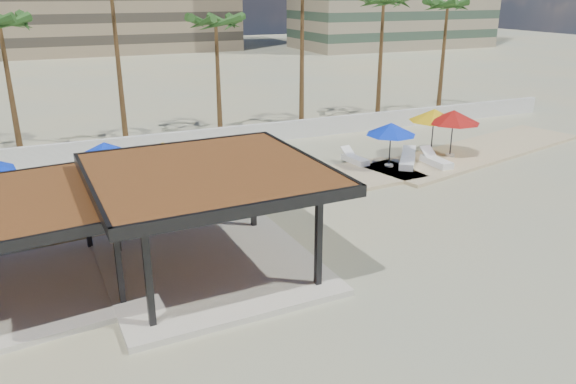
# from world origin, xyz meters

# --- Properties ---
(ground) EXTENTS (200.00, 200.00, 0.00)m
(ground) POSITION_xyz_m (0.00, 0.00, 0.00)
(ground) COLOR tan
(ground) RESTS_ON ground
(promenade) EXTENTS (44.45, 7.97, 0.24)m
(promenade) POSITION_xyz_m (2.00, 7.67, 0.06)
(promenade) COLOR #C6B284
(promenade) RESTS_ON ground
(boundary_wall) EXTENTS (56.00, 0.30, 1.20)m
(boundary_wall) POSITION_xyz_m (0.00, 16.00, 0.60)
(boundary_wall) COLOR silver
(boundary_wall) RESTS_ON ground
(pavilion_central) EXTENTS (7.66, 7.66, 3.75)m
(pavilion_central) POSITION_xyz_m (-2.92, 0.43, 2.24)
(pavilion_central) COLOR beige
(pavilion_central) RESTS_ON ground
(pavilion_west) EXTENTS (7.06, 7.06, 3.24)m
(pavilion_west) POSITION_xyz_m (-8.63, 1.31, 1.93)
(pavilion_west) COLOR beige
(pavilion_west) RESTS_ON ground
(umbrella_b) EXTENTS (2.85, 2.85, 2.33)m
(umbrella_b) POSITION_xyz_m (-2.63, 8.99, 2.18)
(umbrella_b) COLOR beige
(umbrella_b) RESTS_ON promenade
(umbrella_c) EXTENTS (3.84, 3.84, 2.67)m
(umbrella_c) POSITION_xyz_m (13.45, 8.09, 2.47)
(umbrella_c) COLOR beige
(umbrella_c) RESTS_ON promenade
(umbrella_d) EXTENTS (3.37, 3.37, 2.39)m
(umbrella_d) POSITION_xyz_m (9.17, 7.85, 2.23)
(umbrella_d) COLOR beige
(umbrella_d) RESTS_ON promenade
(umbrella_e) EXTENTS (2.94, 2.94, 2.56)m
(umbrella_e) POSITION_xyz_m (12.98, 9.20, 2.38)
(umbrella_e) COLOR beige
(umbrella_e) RESTS_ON promenade
(umbrella_f) EXTENTS (3.79, 3.79, 2.55)m
(umbrella_f) POSITION_xyz_m (-5.21, 9.19, 2.37)
(umbrella_f) COLOR beige
(umbrella_f) RESTS_ON promenade
(lounger_b) EXTENTS (0.86, 2.00, 0.73)m
(lounger_b) POSITION_xyz_m (7.85, 9.24, 0.36)
(lounger_b) COLOR white
(lounger_b) RESTS_ON promenade
(lounger_c) EXTENTS (0.74, 2.20, 0.83)m
(lounger_c) POSITION_xyz_m (11.66, 7.06, 0.38)
(lounger_c) COLOR white
(lounger_c) RESTS_ON promenade
(lounger_d) EXTENTS (1.97, 2.20, 0.85)m
(lounger_d) POSITION_xyz_m (10.18, 7.59, 0.39)
(lounger_d) COLOR white
(lounger_d) RESTS_ON promenade
(palm_c) EXTENTS (3.00, 3.00, 8.41)m
(palm_c) POSITION_xyz_m (-9.00, 18.10, 7.30)
(palm_c) COLOR brown
(palm_c) RESTS_ON ground
(palm_e) EXTENTS (3.00, 3.00, 8.14)m
(palm_e) POSITION_xyz_m (3.00, 18.40, 7.04)
(palm_e) COLOR brown
(palm_e) RESTS_ON ground
(palm_g) EXTENTS (3.00, 3.00, 9.29)m
(palm_g) POSITION_xyz_m (15.00, 18.20, 8.13)
(palm_g) COLOR brown
(palm_g) RESTS_ON ground
(palm_h) EXTENTS (3.00, 3.00, 8.96)m
(palm_h) POSITION_xyz_m (21.00, 18.80, 7.81)
(palm_h) COLOR brown
(palm_h) RESTS_ON ground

